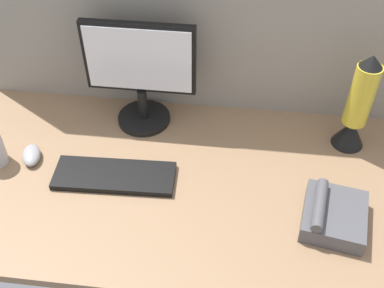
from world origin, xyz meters
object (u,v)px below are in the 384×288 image
object	(u,v)px
lava_lamp	(355,109)
desk_phone	(331,215)
mouse	(30,155)
keyboard	(113,176)
monitor	(139,71)

from	to	relation	value
lava_lamp	desk_phone	xyz separation A→B (cm)	(-8.18, -33.52, -11.20)
mouse	lava_lamp	size ratio (longest dim) A/B	0.28
keyboard	monitor	bearing A→B (deg)	80.07
monitor	desk_phone	distance (cm)	73.38
lava_lamp	desk_phone	world-z (taller)	lava_lamp
mouse	monitor	bearing A→B (deg)	18.37
mouse	desk_phone	distance (cm)	93.83
lava_lamp	keyboard	bearing A→B (deg)	-161.39
mouse	desk_phone	size ratio (longest dim) A/B	0.44
monitor	mouse	distance (cm)	43.76
monitor	lava_lamp	distance (cm)	69.32
monitor	lava_lamp	bearing A→B (deg)	-3.25
keyboard	desk_phone	xyz separation A→B (cm)	(64.63, -9.01, 2.19)
monitor	mouse	size ratio (longest dim) A/B	3.89
keyboard	lava_lamp	bearing A→B (deg)	16.35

